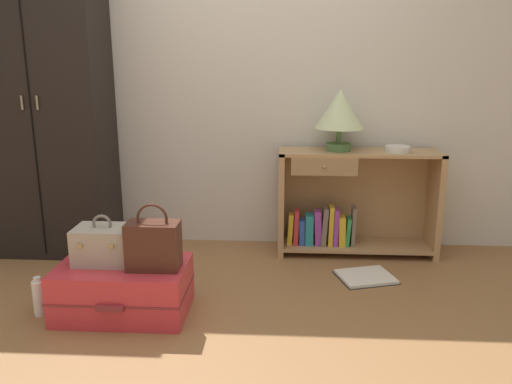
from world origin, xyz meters
name	(u,v)px	position (x,y,z in m)	size (l,w,h in m)	color
ground_plane	(209,341)	(0.00, 0.00, 0.00)	(9.00, 9.00, 0.00)	olive
back_wall	(236,65)	(0.00, 1.50, 1.30)	(6.40, 0.10, 2.60)	beige
wardrobe	(46,100)	(-1.27, 1.20, 1.07)	(0.81, 0.47, 2.15)	black
bookshelf	(350,204)	(0.82, 1.28, 0.35)	(1.10, 0.34, 0.74)	tan
table_lamp	(340,111)	(0.73, 1.27, 1.01)	(0.33, 0.33, 0.42)	#4C7542
bowl	(397,149)	(1.12, 1.23, 0.76)	(0.17, 0.17, 0.04)	silver
suitcase_large	(124,289)	(-0.50, 0.26, 0.14)	(0.70, 0.45, 0.28)	#D1333D
train_case	(104,245)	(-0.60, 0.30, 0.38)	(0.30, 0.22, 0.27)	#A89E8E
handbag	(153,245)	(-0.31, 0.23, 0.41)	(0.27, 0.15, 0.35)	#472319
bottle	(39,297)	(-0.95, 0.21, 0.10)	(0.06, 0.06, 0.22)	white
open_book_on_floor	(366,277)	(0.88, 0.80, 0.01)	(0.41, 0.37, 0.02)	white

